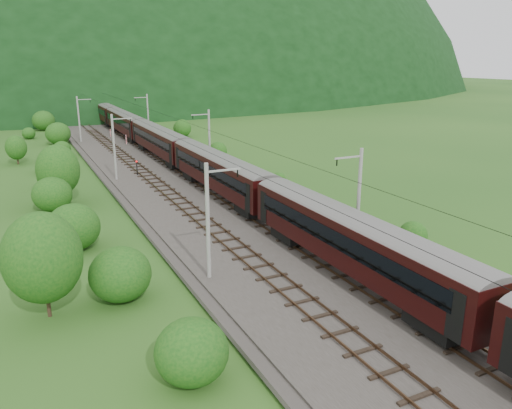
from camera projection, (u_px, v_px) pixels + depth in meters
name	position (u px, v px, depth m)	size (l,w,h in m)	color
ground	(288.00, 265.00, 37.01)	(600.00, 600.00, 0.00)	#235019
railbed	(234.00, 224.00, 45.58)	(14.00, 220.00, 0.30)	#38332D
track_left	(209.00, 226.00, 44.50)	(2.40, 220.00, 0.27)	#513723
track_right	(257.00, 219.00, 46.53)	(2.40, 220.00, 0.27)	#513723
catenary_left	(115.00, 146.00, 60.70)	(2.54, 192.28, 8.00)	gray
catenary_right	(209.00, 139.00, 65.87)	(2.54, 192.28, 8.00)	gray
overhead_wires	(233.00, 149.00, 43.61)	(4.83, 198.00, 0.03)	black
mountain_main	(42.00, 87.00, 260.87)	(504.00, 360.00, 244.00)	black
train	(161.00, 137.00, 73.29)	(3.07, 171.01, 5.35)	black
hazard_post_near	(111.00, 133.00, 94.48)	(0.15, 0.15, 1.45)	red
hazard_post_far	(126.00, 139.00, 86.76)	(0.17, 0.17, 1.61)	red
signal	(137.00, 167.00, 63.66)	(0.21, 0.21, 1.89)	black
vegetation_left	(60.00, 197.00, 45.83)	(12.31, 144.80, 6.73)	#154B14
vegetation_right	(350.00, 205.00, 47.14)	(6.18, 106.88, 3.20)	#154B14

